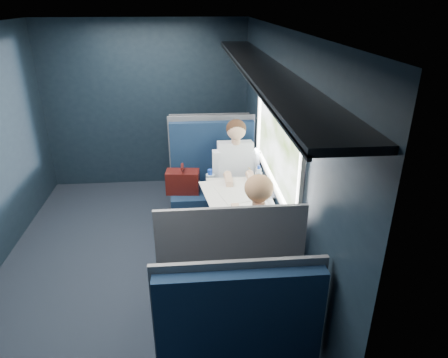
{
  "coord_description": "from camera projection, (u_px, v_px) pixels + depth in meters",
  "views": [
    {
      "loc": [
        0.6,
        -3.44,
        2.52
      ],
      "look_at": [
        0.9,
        0.0,
        0.95
      ],
      "focal_mm": 32.0,
      "sensor_mm": 36.0,
      "label": 1
    }
  ],
  "objects": [
    {
      "name": "papers",
      "position": [
        234.0,
        196.0,
        3.93
      ],
      "size": [
        0.67,
        0.87,
        0.01
      ],
      "primitive_type": "cube",
      "rotation": [
        0.0,
        0.0,
        0.15
      ],
      "color": "white",
      "rests_on": "table"
    },
    {
      "name": "man",
      "position": [
        236.0,
        172.0,
        4.54
      ],
      "size": [
        0.53,
        0.56,
        1.32
      ],
      "color": "black",
      "rests_on": "ground"
    },
    {
      "name": "room_shell",
      "position": [
        125.0,
        128.0,
        3.51
      ],
      "size": [
        3.0,
        4.4,
        2.4
      ],
      "color": "black",
      "rests_on": "ground"
    },
    {
      "name": "seat_bay_near",
      "position": [
        212.0,
        189.0,
        4.79
      ],
      "size": [
        1.08,
        0.62,
        1.26
      ],
      "color": "#0C1B34",
      "rests_on": "ground"
    },
    {
      "name": "laptop",
      "position": [
        271.0,
        185.0,
        4.01
      ],
      "size": [
        0.27,
        0.34,
        0.24
      ],
      "color": "silver",
      "rests_on": "table"
    },
    {
      "name": "ground",
      "position": [
        137.0,
        266.0,
        4.12
      ],
      "size": [
        2.8,
        4.2,
        0.01
      ],
      "primitive_type": "cube",
      "color": "black"
    },
    {
      "name": "seat_bay_far",
      "position": [
        227.0,
        284.0,
        3.22
      ],
      "size": [
        1.04,
        0.62,
        1.26
      ],
      "color": "#0C1B34",
      "rests_on": "ground"
    },
    {
      "name": "bottle_small",
      "position": [
        258.0,
        175.0,
        4.17
      ],
      "size": [
        0.06,
        0.06,
        0.2
      ],
      "color": "silver",
      "rests_on": "table"
    },
    {
      "name": "woman",
      "position": [
        256.0,
        238.0,
        3.26
      ],
      "size": [
        0.53,
        0.56,
        1.32
      ],
      "color": "black",
      "rests_on": "ground"
    },
    {
      "name": "table",
      "position": [
        237.0,
        205.0,
        3.92
      ],
      "size": [
        0.62,
        1.0,
        0.74
      ],
      "color": "#54565E",
      "rests_on": "ground"
    },
    {
      "name": "seat_row_front",
      "position": [
        209.0,
        162.0,
        5.64
      ],
      "size": [
        1.04,
        0.51,
        1.16
      ],
      "color": "#0C1B34",
      "rests_on": "ground"
    },
    {
      "name": "cup",
      "position": [
        258.0,
        177.0,
        4.22
      ],
      "size": [
        0.08,
        0.08,
        0.1
      ],
      "primitive_type": "cylinder",
      "color": "white",
      "rests_on": "table"
    }
  ]
}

